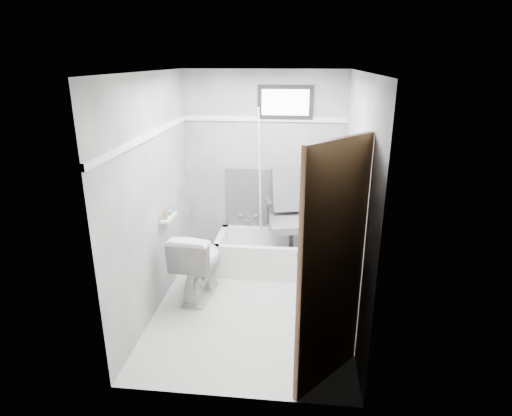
# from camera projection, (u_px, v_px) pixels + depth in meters

# --- Properties ---
(floor) EXTENTS (2.60, 2.60, 0.00)m
(floor) POSITION_uv_depth(u_px,v_px,m) (252.00, 307.00, 4.57)
(floor) COLOR silver
(floor) RESTS_ON ground
(ceiling) EXTENTS (2.60, 2.60, 0.00)m
(ceiling) POSITION_uv_depth(u_px,v_px,m) (252.00, 72.00, 3.78)
(ceiling) COLOR silver
(ceiling) RESTS_ON floor
(wall_back) EXTENTS (2.00, 0.02, 2.40)m
(wall_back) POSITION_uv_depth(u_px,v_px,m) (264.00, 168.00, 5.40)
(wall_back) COLOR slate
(wall_back) RESTS_ON floor
(wall_front) EXTENTS (2.00, 0.02, 2.40)m
(wall_front) POSITION_uv_depth(u_px,v_px,m) (230.00, 259.00, 2.96)
(wall_front) COLOR slate
(wall_front) RESTS_ON floor
(wall_left) EXTENTS (0.02, 2.60, 2.40)m
(wall_left) POSITION_uv_depth(u_px,v_px,m) (153.00, 197.00, 4.28)
(wall_left) COLOR slate
(wall_left) RESTS_ON floor
(wall_right) EXTENTS (0.02, 2.60, 2.40)m
(wall_right) POSITION_uv_depth(u_px,v_px,m) (356.00, 204.00, 4.07)
(wall_right) COLOR slate
(wall_right) RESTS_ON floor
(bathtub) EXTENTS (1.50, 0.70, 0.42)m
(bathtub) POSITION_uv_depth(u_px,v_px,m) (277.00, 253.00, 5.36)
(bathtub) COLOR white
(bathtub) RESTS_ON floor
(office_chair) EXTENTS (0.80, 0.80, 1.15)m
(office_chair) POSITION_uv_depth(u_px,v_px,m) (292.00, 217.00, 5.20)
(office_chair) COLOR #5F5E63
(office_chair) RESTS_ON bathtub
(toilet) EXTENTS (0.51, 0.83, 0.78)m
(toilet) POSITION_uv_depth(u_px,v_px,m) (199.00, 263.00, 4.70)
(toilet) COLOR silver
(toilet) RESTS_ON floor
(door) EXTENTS (0.78, 0.78, 2.00)m
(door) POSITION_uv_depth(u_px,v_px,m) (372.00, 291.00, 2.94)
(door) COLOR brown
(door) RESTS_ON floor
(window) EXTENTS (0.66, 0.04, 0.40)m
(window) POSITION_uv_depth(u_px,v_px,m) (285.00, 102.00, 5.09)
(window) COLOR black
(window) RESTS_ON wall_back
(backerboard) EXTENTS (1.50, 0.02, 0.78)m
(backerboard) POSITION_uv_depth(u_px,v_px,m) (283.00, 199.00, 5.49)
(backerboard) COLOR #4C4C4F
(backerboard) RESTS_ON wall_back
(trim_back) EXTENTS (2.00, 0.02, 0.06)m
(trim_back) POSITION_uv_depth(u_px,v_px,m) (264.00, 119.00, 5.18)
(trim_back) COLOR white
(trim_back) RESTS_ON wall_back
(trim_left) EXTENTS (0.02, 2.60, 0.06)m
(trim_left) POSITION_uv_depth(u_px,v_px,m) (149.00, 135.00, 4.07)
(trim_left) COLOR white
(trim_left) RESTS_ON wall_left
(pole) EXTENTS (0.02, 0.47, 1.90)m
(pole) POSITION_uv_depth(u_px,v_px,m) (260.00, 185.00, 5.22)
(pole) COLOR white
(pole) RESTS_ON bathtub
(shelf) EXTENTS (0.10, 0.32, 0.02)m
(shelf) POSITION_uv_depth(u_px,v_px,m) (169.00, 218.00, 4.58)
(shelf) COLOR white
(shelf) RESTS_ON wall_left
(soap_bottle_a) EXTENTS (0.06, 0.06, 0.12)m
(soap_bottle_a) POSITION_uv_depth(u_px,v_px,m) (165.00, 214.00, 4.49)
(soap_bottle_a) COLOR olive
(soap_bottle_a) RESTS_ON shelf
(soap_bottle_b) EXTENTS (0.10, 0.10, 0.10)m
(soap_bottle_b) POSITION_uv_depth(u_px,v_px,m) (169.00, 210.00, 4.62)
(soap_bottle_b) COLOR teal
(soap_bottle_b) RESTS_ON shelf
(faucet) EXTENTS (0.26, 0.10, 0.16)m
(faucet) POSITION_uv_depth(u_px,v_px,m) (248.00, 217.00, 5.60)
(faucet) COLOR silver
(faucet) RESTS_ON wall_back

